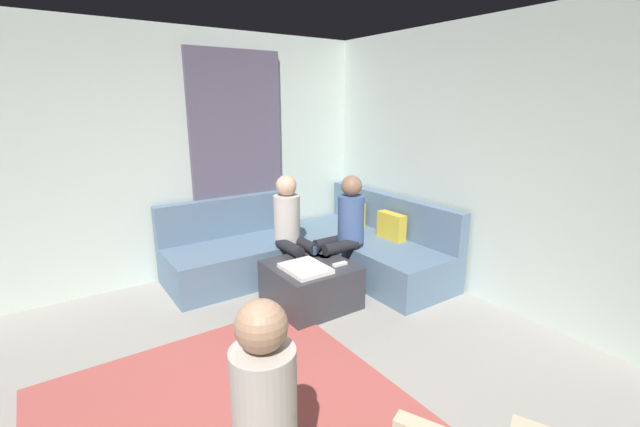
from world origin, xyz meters
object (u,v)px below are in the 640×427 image
(coffee_mug, at_px, (313,250))
(person_on_armchair, at_px, (283,424))
(person_on_couch_side, at_px, (292,227))
(ottoman, at_px, (311,284))
(person_on_couch_back, at_px, (344,227))
(sectional_couch, at_px, (316,250))
(game_remote, at_px, (340,264))

(coffee_mug, xyz_separation_m, person_on_armchair, (2.11, -1.55, 0.17))
(person_on_couch_side, height_order, person_on_armchair, person_on_couch_side)
(ottoman, distance_m, person_on_couch_back, 0.73)
(sectional_couch, xyz_separation_m, person_on_armchair, (2.52, -1.86, 0.36))
(coffee_mug, bearing_deg, ottoman, -39.29)
(game_remote, xyz_separation_m, person_on_couch_side, (-0.67, -0.13, 0.23))
(ottoman, height_order, person_on_couch_back, person_on_couch_back)
(ottoman, relative_size, game_remote, 5.07)
(game_remote, height_order, person_on_couch_back, person_on_couch_back)
(person_on_couch_back, relative_size, person_on_armchair, 1.02)
(game_remote, distance_m, person_on_armchair, 2.34)
(sectional_couch, height_order, person_on_couch_back, person_on_couch_back)
(sectional_couch, height_order, ottoman, sectional_couch)
(person_on_couch_back, bearing_deg, person_on_couch_side, 56.55)
(person_on_armchair, bearing_deg, person_on_couch_side, -146.17)
(person_on_couch_back, bearing_deg, coffee_mug, 84.93)
(sectional_couch, distance_m, coffee_mug, 0.55)
(sectional_couch, bearing_deg, person_on_couch_back, 6.97)
(person_on_couch_back, bearing_deg, game_remote, 138.65)
(sectional_couch, bearing_deg, coffee_mug, -36.42)
(sectional_couch, distance_m, person_on_couch_side, 0.57)
(sectional_couch, relative_size, ottoman, 3.36)
(game_remote, bearing_deg, ottoman, -129.29)
(coffee_mug, distance_m, game_remote, 0.40)
(coffee_mug, xyz_separation_m, person_on_couch_back, (0.03, 0.36, 0.19))
(coffee_mug, relative_size, person_on_couch_side, 0.08)
(sectional_couch, relative_size, person_on_couch_side, 2.12)
(person_on_armchair, bearing_deg, coffee_mug, -151.04)
(person_on_couch_back, height_order, person_on_armchair, person_on_couch_back)
(game_remote, height_order, person_on_armchair, person_on_armchair)
(game_remote, xyz_separation_m, person_on_couch_back, (-0.37, 0.32, 0.23))
(sectional_couch, relative_size, game_remote, 17.00)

